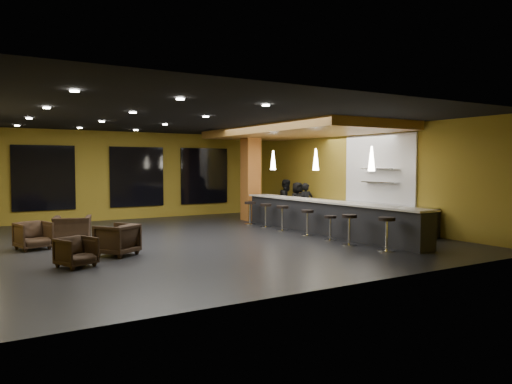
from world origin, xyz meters
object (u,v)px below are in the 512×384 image
pendant_0 (372,159)px  armchair_a (76,252)px  prep_counter (361,215)px  bar_stool_6 (250,210)px  armchair_b (117,240)px  staff_c (297,202)px  staff_a (306,204)px  pendant_1 (316,159)px  bar_stool_5 (266,212)px  staff_b (287,200)px  bar_counter (325,218)px  bar_stool_3 (307,219)px  bar_stool_4 (282,215)px  bar_stool_1 (349,226)px  pendant_2 (273,160)px  armchair_d (72,228)px  column (251,176)px  armchair_c (33,236)px  bar_stool_0 (387,229)px  bar_stool_2 (330,224)px

pendant_0 → armchair_a: (-7.82, 0.75, -2.03)m
prep_counter → pendant_0: bearing=-128.7°
bar_stool_6 → armchair_b: bearing=-148.1°
staff_c → staff_a: bearing=-105.1°
pendant_1 → bar_stool_5: pendant_1 is taller
staff_b → bar_stool_5: 2.06m
bar_counter → bar_stool_3: (-0.72, -0.01, 0.00)m
bar_stool_4 → bar_stool_1: bearing=-92.4°
bar_stool_3 → bar_stool_4: 1.29m
bar_stool_5 → prep_counter: bearing=-34.1°
bar_stool_6 → pendant_2: bearing=-22.4°
staff_c → bar_stool_1: staff_c is taller
prep_counter → staff_a: bearing=116.5°
staff_b → armchair_d: size_ratio=1.58×
column → bar_stool_1: bearing=-97.7°
bar_stool_1 → armchair_c: bearing=153.2°
prep_counter → armchair_d: size_ratio=5.84×
bar_stool_4 → bar_stool_6: bearing=90.6°
staff_a → staff_c: staff_c is taller
pendant_2 → bar_stool_0: pendant_2 is taller
bar_counter → bar_stool_2: bearing=-123.4°
armchair_c → bar_stool_4: bearing=-16.4°
pendant_1 → bar_stool_5: bearing=111.6°
staff_c → bar_stool_5: (-1.94, -0.79, -0.23)m
bar_counter → staff_c: 3.38m
pendant_0 → pendant_2: size_ratio=1.00×
pendant_1 → armchair_d: bearing=160.2°
armchair_d → bar_stool_2: 7.56m
bar_stool_5 → bar_stool_6: bar_stool_6 is taller
bar_stool_0 → bar_stool_6: bar_stool_0 is taller
staff_c → armchair_c: (-9.51, -1.53, -0.40)m
prep_counter → bar_stool_5: size_ratio=7.28×
staff_b → armchair_c: bearing=169.4°
bar_stool_3 → bar_counter: bearing=1.2°
pendant_0 → armchair_d: 8.89m
bar_stool_4 → bar_stool_3: bearing=-87.8°
armchair_c → bar_stool_2: 8.03m
staff_a → armchair_c: staff_a is taller
pendant_2 → bar_stool_5: bearing=-138.3°
staff_a → staff_b: 1.11m
staff_a → bar_stool_4: size_ratio=1.81×
bar_stool_2 → staff_c: bearing=65.4°
bar_stool_3 → bar_stool_1: bearing=-95.1°
column → staff_b: (0.96, -1.11, -0.94)m
column → armchair_d: column is taller
bar_stool_1 → bar_stool_2: bearing=81.1°
armchair_b → bar_stool_4: (5.93, 1.63, 0.15)m
armchair_b → armchair_c: size_ratio=1.07×
bar_stool_0 → bar_stool_4: size_ratio=1.04×
armchair_c → bar_stool_2: (7.54, -2.75, 0.10)m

